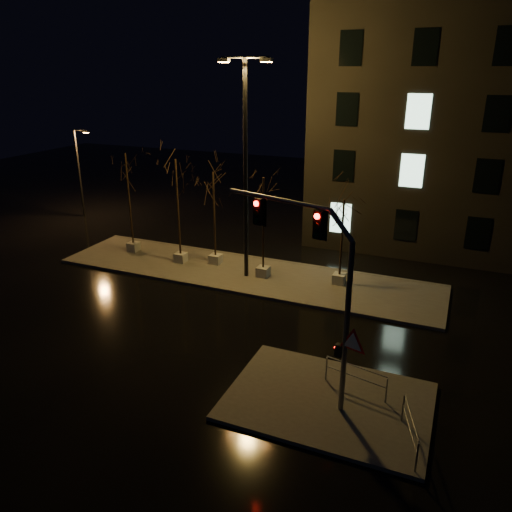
% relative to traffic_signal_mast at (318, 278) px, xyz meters
% --- Properties ---
extents(ground, '(90.00, 90.00, 0.00)m').
position_rel_traffic_signal_mast_xyz_m(ground, '(-6.95, 3.53, -4.72)').
color(ground, black).
rests_on(ground, ground).
extents(median, '(22.00, 5.00, 0.15)m').
position_rel_traffic_signal_mast_xyz_m(median, '(-6.95, 9.53, -4.65)').
color(median, '#4B4943').
rests_on(median, ground).
extents(sidewalk_corner, '(7.00, 5.00, 0.15)m').
position_rel_traffic_signal_mast_xyz_m(sidewalk_corner, '(0.55, 0.03, -4.65)').
color(sidewalk_corner, '#4B4943').
rests_on(sidewalk_corner, ground).
extents(tree_0, '(1.80, 1.80, 6.34)m').
position_rel_traffic_signal_mast_xyz_m(tree_0, '(-14.90, 10.07, 0.23)').
color(tree_0, '#A8A69C').
rests_on(tree_0, median).
extents(tree_1, '(1.80, 1.80, 6.32)m').
position_rel_traffic_signal_mast_xyz_m(tree_1, '(-11.12, 9.55, 0.22)').
color(tree_1, '#A8A69C').
rests_on(tree_1, median).
extents(tree_2, '(1.80, 1.80, 5.63)m').
position_rel_traffic_signal_mast_xyz_m(tree_2, '(-9.07, 10.12, -0.30)').
color(tree_2, '#A8A69C').
rests_on(tree_2, median).
extents(tree_3, '(1.80, 1.80, 5.74)m').
position_rel_traffic_signal_mast_xyz_m(tree_3, '(-5.73, 9.41, -0.22)').
color(tree_3, '#A8A69C').
rests_on(tree_3, median).
extents(tree_4, '(1.80, 1.80, 4.78)m').
position_rel_traffic_signal_mast_xyz_m(tree_4, '(-1.57, 10.07, -0.94)').
color(tree_4, '#A8A69C').
rests_on(tree_4, median).
extents(traffic_signal_mast, '(5.48, 1.74, 6.96)m').
position_rel_traffic_signal_mast_xyz_m(traffic_signal_mast, '(0.00, 0.00, 0.00)').
color(traffic_signal_mast, slate).
rests_on(traffic_signal_mast, sidewalk_corner).
extents(streetlight_main, '(2.85, 0.37, 11.45)m').
position_rel_traffic_signal_mast_xyz_m(streetlight_main, '(-6.64, 9.14, 2.03)').
color(streetlight_main, black).
rests_on(streetlight_main, median).
extents(streetlight_far, '(1.33, 0.32, 6.75)m').
position_rel_traffic_signal_mast_xyz_m(streetlight_far, '(-23.48, 15.53, -1.01)').
color(streetlight_far, black).
rests_on(streetlight_far, ground).
extents(guard_rail_a, '(2.33, 0.56, 1.03)m').
position_rel_traffic_signal_mast_xyz_m(guard_rail_a, '(1.30, 0.90, -3.90)').
color(guard_rail_a, slate).
rests_on(guard_rail_a, sidewalk_corner).
extents(guard_rail_b, '(0.72, 2.18, 1.08)m').
position_rel_traffic_signal_mast_xyz_m(guard_rail_b, '(3.42, -1.19, -3.88)').
color(guard_rail_b, slate).
rests_on(guard_rail_b, sidewalk_corner).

